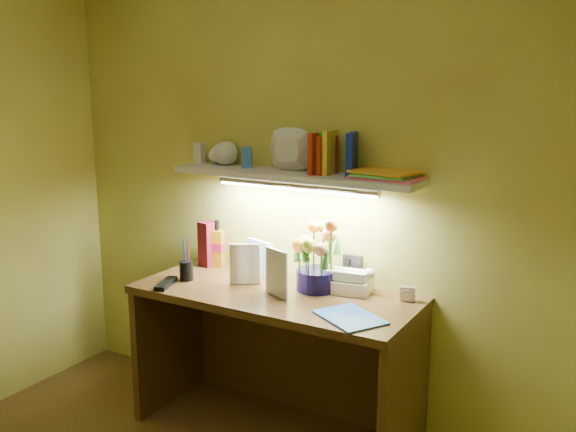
% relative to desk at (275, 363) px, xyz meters
% --- Properties ---
extents(desk, '(1.40, 0.60, 0.75)m').
position_rel_desk_xyz_m(desk, '(0.00, 0.00, 0.00)').
color(desk, '#3E2511').
rests_on(desk, ground).
extents(flower_bouquet, '(0.29, 0.29, 0.36)m').
position_rel_desk_xyz_m(flower_bouquet, '(0.16, 0.13, 0.55)').
color(flower_bouquet, black).
rests_on(flower_bouquet, desk).
extents(telephone, '(0.23, 0.19, 0.13)m').
position_rel_desk_xyz_m(telephone, '(0.31, 0.18, 0.44)').
color(telephone, white).
rests_on(telephone, desk).
extents(desk_clock, '(0.07, 0.05, 0.07)m').
position_rel_desk_xyz_m(desk_clock, '(0.60, 0.20, 0.41)').
color(desk_clock, '#ACADB1').
rests_on(desk_clock, desk).
extents(whisky_bottle, '(0.09, 0.09, 0.26)m').
position_rel_desk_xyz_m(whisky_bottle, '(-0.51, 0.22, 0.50)').
color(whisky_bottle, '#AB6C0B').
rests_on(whisky_bottle, desk).
extents(whisky_box, '(0.09, 0.09, 0.25)m').
position_rel_desk_xyz_m(whisky_box, '(-0.55, 0.20, 0.50)').
color(whisky_box, '#5A0F19').
rests_on(whisky_box, desk).
extents(pen_cup, '(0.08, 0.08, 0.17)m').
position_rel_desk_xyz_m(pen_cup, '(-0.49, -0.07, 0.46)').
color(pen_cup, black).
rests_on(pen_cup, desk).
extents(art_card, '(0.19, 0.09, 0.18)m').
position_rel_desk_xyz_m(art_card, '(-0.22, 0.20, 0.47)').
color(art_card, white).
rests_on(art_card, desk).
extents(tv_remote, '(0.12, 0.20, 0.02)m').
position_rel_desk_xyz_m(tv_remote, '(-0.52, -0.19, 0.39)').
color(tv_remote, black).
rests_on(tv_remote, desk).
extents(blue_folder, '(0.36, 0.33, 0.01)m').
position_rel_desk_xyz_m(blue_folder, '(0.47, -0.14, 0.38)').
color(blue_folder, blue).
rests_on(blue_folder, desk).
extents(desk_book_a, '(0.15, 0.09, 0.21)m').
position_rel_desk_xyz_m(desk_book_a, '(-0.26, -0.01, 0.48)').
color(desk_book_a, white).
rests_on(desk_book_a, desk).
extents(desk_book_b, '(0.16, 0.09, 0.23)m').
position_rel_desk_xyz_m(desk_book_b, '(-0.04, -0.02, 0.49)').
color(desk_book_b, silver).
rests_on(desk_book_b, desk).
extents(wall_shelf, '(1.30, 0.29, 0.24)m').
position_rel_desk_xyz_m(wall_shelf, '(0.01, 0.18, 0.96)').
color(wall_shelf, silver).
rests_on(wall_shelf, ground).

